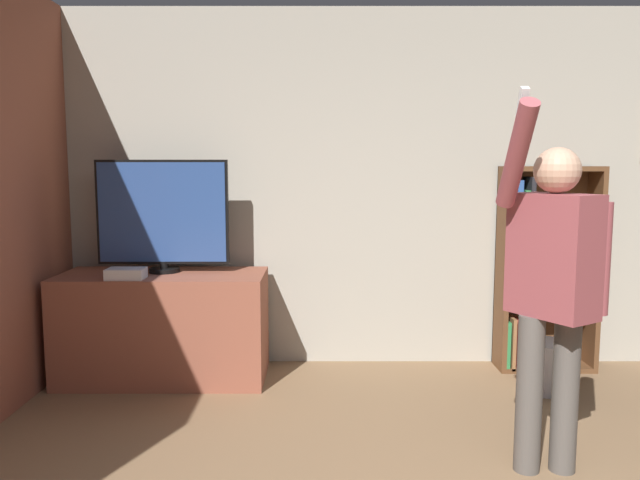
{
  "coord_description": "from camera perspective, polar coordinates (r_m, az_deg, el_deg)",
  "views": [
    {
      "loc": [
        -0.61,
        -1.68,
        1.54
      ],
      "look_at": [
        -0.61,
        1.93,
        1.1
      ],
      "focal_mm": 35.0,
      "sensor_mm": 36.0,
      "label": 1
    }
  ],
  "objects": [
    {
      "name": "person",
      "position": [
        3.25,
        20.4,
        -3.44
      ],
      "size": [
        0.55,
        0.54,
        1.88
      ],
      "rotation": [
        0.0,
        0.0,
        -1.0
      ],
      "color": "#56514C",
      "rests_on": "ground_plane"
    },
    {
      "name": "bookshelf",
      "position": [
        4.95,
        19.2,
        -2.45
      ],
      "size": [
        0.72,
        0.28,
        1.53
      ],
      "color": "brown",
      "rests_on": "ground_plane"
    },
    {
      "name": "game_console",
      "position": [
        4.43,
        -17.42,
        -2.96
      ],
      "size": [
        0.25,
        0.16,
        0.07
      ],
      "color": "white",
      "rests_on": "tv_ledge"
    },
    {
      "name": "tv_ledge",
      "position": [
        4.66,
        -14.19,
        -7.67
      ],
      "size": [
        1.45,
        0.63,
        0.77
      ],
      "color": "#93513D",
      "rests_on": "ground_plane"
    },
    {
      "name": "television",
      "position": [
        4.59,
        -14.29,
        2.23
      ],
      "size": [
        0.94,
        0.22,
        0.81
      ],
      "color": "black",
      "rests_on": "tv_ledge"
    },
    {
      "name": "waste_bin",
      "position": [
        4.61,
        19.71,
        -10.79
      ],
      "size": [
        0.32,
        0.32,
        0.34
      ],
      "color": "#B7B7BC",
      "rests_on": "ground_plane"
    },
    {
      "name": "wall_back",
      "position": [
        4.83,
        7.3,
        4.62
      ],
      "size": [
        7.06,
        0.09,
        2.7
      ],
      "color": "#B2AD9E",
      "rests_on": "ground_plane"
    }
  ]
}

